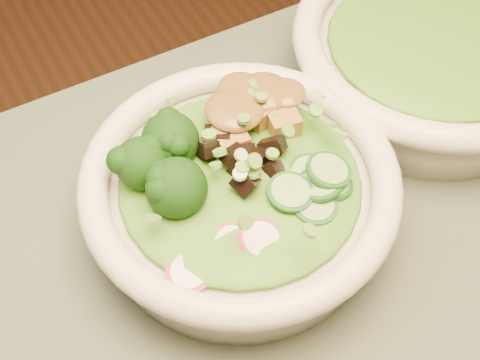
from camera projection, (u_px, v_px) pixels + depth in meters
salad_bowl at (240, 194)px, 0.53m from camera, size 0.25×0.25×0.07m
side_bowl at (433, 55)px, 0.62m from camera, size 0.27×0.27×0.07m
lettuce_bed at (240, 179)px, 0.51m from camera, size 0.19×0.19×0.02m
side_lettuce at (438, 39)px, 0.60m from camera, size 0.18×0.18×0.02m
broccoli_florets at (164, 164)px, 0.50m from camera, size 0.08×0.08×0.04m
radish_slices at (235, 246)px, 0.47m from camera, size 0.11×0.05×0.02m
cucumber_slices at (320, 178)px, 0.50m from camera, size 0.08×0.08×0.03m
mushroom_heap at (241, 158)px, 0.51m from camera, size 0.08×0.08×0.04m
tofu_cubes at (249, 114)px, 0.54m from camera, size 0.09×0.07×0.03m
peanut_sauce at (249, 104)px, 0.53m from camera, size 0.06×0.05×0.01m
scallion_garnish at (240, 162)px, 0.49m from camera, size 0.18×0.18×0.02m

